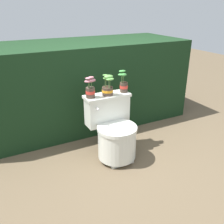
{
  "coord_description": "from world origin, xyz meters",
  "views": [
    {
      "loc": [
        -1.11,
        -1.96,
        1.54
      ],
      "look_at": [
        -0.02,
        0.16,
        0.51
      ],
      "focal_mm": 40.0,
      "sensor_mm": 36.0,
      "label": 1
    }
  ],
  "objects_px": {
    "potted_plant_left": "(90,89)",
    "potted_plant_middle": "(123,84)",
    "toilet": "(114,132)",
    "potted_plant_midleft": "(108,87)"
  },
  "relations": [
    {
      "from": "potted_plant_left",
      "to": "potted_plant_middle",
      "type": "relative_size",
      "value": 0.95
    },
    {
      "from": "potted_plant_left",
      "to": "potted_plant_midleft",
      "type": "relative_size",
      "value": 1.01
    },
    {
      "from": "potted_plant_middle",
      "to": "toilet",
      "type": "bearing_deg",
      "value": -142.08
    },
    {
      "from": "toilet",
      "to": "potted_plant_midleft",
      "type": "xyz_separation_m",
      "value": [
        -0.0,
        0.14,
        0.45
      ]
    },
    {
      "from": "potted_plant_left",
      "to": "potted_plant_middle",
      "type": "height_order",
      "value": "potted_plant_middle"
    },
    {
      "from": "toilet",
      "to": "potted_plant_middle",
      "type": "height_order",
      "value": "potted_plant_middle"
    },
    {
      "from": "potted_plant_left",
      "to": "potted_plant_middle",
      "type": "bearing_deg",
      "value": 0.6
    },
    {
      "from": "toilet",
      "to": "potted_plant_middle",
      "type": "relative_size",
      "value": 2.81
    },
    {
      "from": "potted_plant_left",
      "to": "potted_plant_midleft",
      "type": "distance_m",
      "value": 0.19
    },
    {
      "from": "toilet",
      "to": "potted_plant_midleft",
      "type": "bearing_deg",
      "value": 90.79
    }
  ]
}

